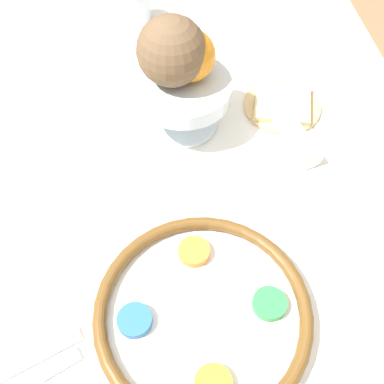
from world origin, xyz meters
TOP-DOWN VIEW (x-y plane):
  - ground_plane at (0.00, 0.00)m, footprint 8.00×8.00m
  - dining_table at (0.00, 0.00)m, footprint 1.47×0.86m
  - seder_plate at (-0.18, 0.04)m, footprint 0.31×0.31m
  - fruit_stand at (0.20, 0.02)m, footprint 0.17×0.17m
  - orange_fruit at (0.22, 0.01)m, footprint 0.09×0.09m
  - coconut at (0.21, 0.04)m, footprint 0.12×0.12m
  - bread_plate at (0.22, -0.17)m, footprint 0.15×0.15m
  - napkin_roll at (0.15, -0.17)m, footprint 0.18×0.08m
  - cup_near at (0.55, 0.10)m, footprint 0.07×0.07m
  - fork_right at (-0.22, 0.30)m, footprint 0.09×0.18m

SIDE VIEW (x-z plane):
  - ground_plane at x=0.00m, z-range 0.00..0.00m
  - dining_table at x=0.00m, z-range 0.00..0.74m
  - fork_right at x=-0.22m, z-range 0.74..0.75m
  - bread_plate at x=0.22m, z-range 0.74..0.76m
  - seder_plate at x=-0.18m, z-range 0.74..0.77m
  - napkin_roll at x=0.15m, z-range 0.74..0.78m
  - cup_near at x=0.55m, z-range 0.74..0.82m
  - fruit_stand at x=0.20m, z-range 0.77..0.87m
  - orange_fruit at x=0.22m, z-range 0.85..0.94m
  - coconut at x=0.21m, z-range 0.85..0.96m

